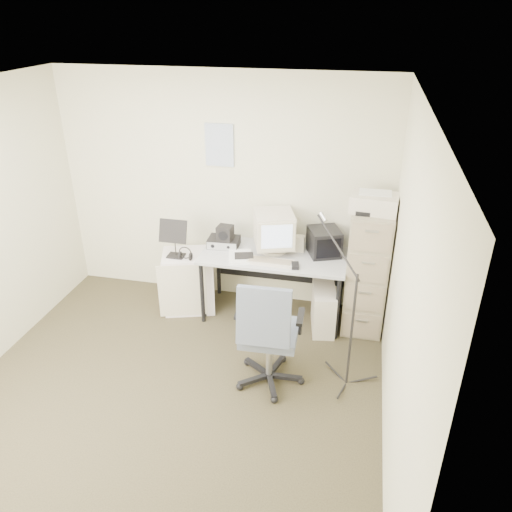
% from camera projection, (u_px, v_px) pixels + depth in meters
% --- Properties ---
extents(floor, '(3.60, 3.60, 0.01)m').
position_uv_depth(floor, '(171.00, 395.00, 4.35)').
color(floor, '#322B1C').
rests_on(floor, ground).
extents(ceiling, '(3.60, 3.60, 0.01)m').
position_uv_depth(ceiling, '(141.00, 99.00, 3.22)').
color(ceiling, white).
rests_on(ceiling, ground).
extents(wall_back, '(3.60, 0.02, 2.50)m').
position_uv_depth(wall_back, '(223.00, 191.00, 5.35)').
color(wall_back, beige).
rests_on(wall_back, ground).
extents(wall_front, '(3.60, 0.02, 2.50)m').
position_uv_depth(wall_front, '(2.00, 457.00, 2.21)').
color(wall_front, beige).
rests_on(wall_front, ground).
extents(wall_right, '(0.02, 3.60, 2.50)m').
position_uv_depth(wall_right, '(403.00, 296.00, 3.43)').
color(wall_right, beige).
rests_on(wall_right, ground).
extents(wall_calendar, '(0.30, 0.02, 0.44)m').
position_uv_depth(wall_calendar, '(219.00, 145.00, 5.12)').
color(wall_calendar, white).
rests_on(wall_calendar, wall_back).
extents(filing_cabinet, '(0.40, 0.60, 1.30)m').
position_uv_depth(filing_cabinet, '(367.00, 269.00, 5.04)').
color(filing_cabinet, gray).
rests_on(filing_cabinet, floor).
extents(printer, '(0.47, 0.35, 0.17)m').
position_uv_depth(printer, '(374.00, 203.00, 4.65)').
color(printer, beige).
rests_on(printer, filing_cabinet).
extents(desk, '(1.50, 0.70, 0.73)m').
position_uv_depth(desk, '(273.00, 285.00, 5.32)').
color(desk, '#A6A6A6').
rests_on(desk, floor).
extents(crt_monitor, '(0.50, 0.51, 0.43)m').
position_uv_depth(crt_monitor, '(274.00, 232.00, 5.13)').
color(crt_monitor, beige).
rests_on(crt_monitor, desk).
extents(crt_tv, '(0.40, 0.41, 0.27)m').
position_uv_depth(crt_tv, '(324.00, 242.00, 5.11)').
color(crt_tv, black).
rests_on(crt_tv, desk).
extents(desk_speaker, '(0.09, 0.09, 0.17)m').
position_uv_depth(desk_speaker, '(300.00, 243.00, 5.20)').
color(desk_speaker, beige).
rests_on(desk_speaker, desk).
extents(keyboard, '(0.46, 0.18, 0.03)m').
position_uv_depth(keyboard, '(270.00, 262.00, 4.98)').
color(keyboard, beige).
rests_on(keyboard, desk).
extents(mouse, '(0.09, 0.13, 0.04)m').
position_uv_depth(mouse, '(295.00, 266.00, 4.90)').
color(mouse, black).
rests_on(mouse, desk).
extents(radio_receiver, '(0.34, 0.25, 0.09)m').
position_uv_depth(radio_receiver, '(224.00, 242.00, 5.32)').
color(radio_receiver, black).
rests_on(radio_receiver, desk).
extents(radio_speaker, '(0.17, 0.16, 0.16)m').
position_uv_depth(radio_speaker, '(225.00, 233.00, 5.22)').
color(radio_speaker, black).
rests_on(radio_speaker, radio_receiver).
extents(papers, '(0.31, 0.37, 0.02)m').
position_uv_depth(papers, '(240.00, 257.00, 5.09)').
color(papers, white).
rests_on(papers, desk).
extents(pc_tower, '(0.30, 0.52, 0.46)m').
position_uv_depth(pc_tower, '(323.00, 308.00, 5.16)').
color(pc_tower, beige).
rests_on(pc_tower, floor).
extents(office_chair, '(0.64, 0.64, 1.08)m').
position_uv_depth(office_chair, '(270.00, 331.00, 4.28)').
color(office_chair, '#555A69').
rests_on(office_chair, floor).
extents(side_cart, '(0.64, 0.57, 0.66)m').
position_uv_depth(side_cart, '(189.00, 281.00, 5.47)').
color(side_cart, white).
rests_on(side_cart, floor).
extents(music_stand, '(0.30, 0.17, 0.43)m').
position_uv_depth(music_stand, '(175.00, 238.00, 5.17)').
color(music_stand, black).
rests_on(music_stand, side_cart).
extents(headphones, '(0.20, 0.20, 0.03)m').
position_uv_depth(headphones, '(185.00, 255.00, 5.18)').
color(headphones, black).
rests_on(headphones, side_cart).
extents(mic_stand, '(0.03, 0.03, 1.46)m').
position_uv_depth(mic_stand, '(353.00, 315.00, 4.16)').
color(mic_stand, black).
rests_on(mic_stand, floor).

